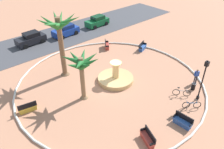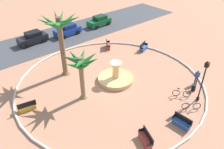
% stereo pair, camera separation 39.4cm
% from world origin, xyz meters
% --- Properties ---
extents(ground_plane, '(80.00, 80.00, 0.00)m').
position_xyz_m(ground_plane, '(0.00, 0.00, 0.00)').
color(ground_plane, tan).
extents(plaza_curb, '(19.23, 19.23, 0.20)m').
position_xyz_m(plaza_curb, '(0.00, 0.00, 0.10)').
color(plaza_curb, silver).
rests_on(plaza_curb, ground).
extents(street_asphalt, '(48.00, 8.00, 0.03)m').
position_xyz_m(street_asphalt, '(0.00, 14.01, 0.01)').
color(street_asphalt, '#424247').
rests_on(street_asphalt, ground).
extents(fountain, '(3.75, 3.75, 2.25)m').
position_xyz_m(fountain, '(0.73, -0.01, 0.32)').
color(fountain, tan).
rests_on(fountain, ground).
extents(palm_tree_near_fountain, '(3.44, 3.44, 4.63)m').
position_xyz_m(palm_tree_near_fountain, '(-3.44, -0.12, 3.54)').
color(palm_tree_near_fountain, brown).
rests_on(palm_tree_near_fountain, ground).
extents(palm_tree_by_curb, '(4.21, 4.32, 6.76)m').
position_xyz_m(palm_tree_by_curb, '(-2.65, 4.58, 5.12)').
color(palm_tree_by_curb, brown).
rests_on(palm_tree_by_curb, ground).
extents(bench_east, '(1.68, 1.01, 1.00)m').
position_xyz_m(bench_east, '(8.18, 2.94, 0.35)').
color(bench_east, '#335BA8').
rests_on(bench_east, ground).
extents(bench_west, '(0.60, 1.63, 1.00)m').
position_xyz_m(bench_west, '(0.57, -8.33, 0.35)').
color(bench_west, '#335BA8').
rests_on(bench_west, ground).
extents(bench_north, '(1.38, 1.57, 1.00)m').
position_xyz_m(bench_north, '(4.99, 6.47, 0.35)').
color(bench_north, '#B73D33').
rests_on(bench_north, ground).
extents(bench_southeast, '(1.67, 0.81, 1.00)m').
position_xyz_m(bench_southeast, '(-8.23, 1.64, 0.35)').
color(bench_southeast, gold).
rests_on(bench_southeast, ground).
extents(bench_southwest, '(1.04, 1.67, 1.00)m').
position_xyz_m(bench_southwest, '(-2.88, -7.58, 0.35)').
color(bench_southwest, '#B73D33').
rests_on(bench_southwest, ground).
extents(lamppost, '(0.32, 0.32, 4.23)m').
position_xyz_m(lamppost, '(4.58, -7.37, 2.47)').
color(lamppost, black).
rests_on(lamppost, ground).
extents(trash_bin, '(0.46, 0.46, 0.73)m').
position_xyz_m(trash_bin, '(5.53, -6.27, 0.39)').
color(trash_bin, black).
rests_on(trash_bin, ground).
extents(bicycle_red_frame, '(1.34, 1.17, 0.94)m').
position_xyz_m(bicycle_red_frame, '(2.95, -7.68, 0.38)').
color(bicycle_red_frame, black).
rests_on(bicycle_red_frame, ground).
extents(bicycle_by_lamppost, '(1.15, 1.36, 0.94)m').
position_xyz_m(bicycle_by_lamppost, '(3.78, -6.05, 0.38)').
color(bicycle_by_lamppost, black).
rests_on(bicycle_by_lamppost, ground).
extents(person_cyclist_helmet, '(0.41, 0.40, 1.64)m').
position_xyz_m(person_cyclist_helmet, '(6.71, -5.77, 0.92)').
color(person_cyclist_helmet, '#33333D').
rests_on(person_cyclist_helmet, ground).
extents(parked_car_leftmost, '(4.09, 2.10, 1.67)m').
position_xyz_m(parked_car_leftmost, '(-2.07, 14.35, 0.78)').
color(parked_car_leftmost, black).
rests_on(parked_car_leftmost, ground).
extents(parked_car_second, '(4.12, 2.16, 1.67)m').
position_xyz_m(parked_car_second, '(3.10, 13.69, 0.78)').
color(parked_car_second, navy).
rests_on(parked_car_second, ground).
extents(parked_car_third, '(4.10, 2.12, 1.67)m').
position_xyz_m(parked_car_third, '(9.02, 13.64, 0.78)').
color(parked_car_third, '#145B2D').
rests_on(parked_car_third, ground).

